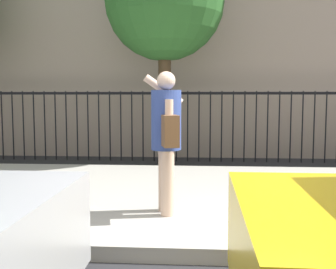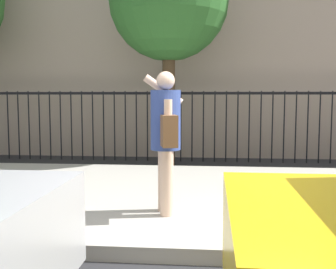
{
  "view_description": "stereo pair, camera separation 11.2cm",
  "coord_description": "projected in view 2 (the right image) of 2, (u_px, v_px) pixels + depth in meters",
  "views": [
    {
      "loc": [
        -0.16,
        -3.62,
        1.51
      ],
      "look_at": [
        -0.52,
        1.42,
        1.03
      ],
      "focal_mm": 44.97,
      "sensor_mm": 36.0,
      "label": 1
    },
    {
      "loc": [
        -0.05,
        -3.61,
        1.51
      ],
      "look_at": [
        -0.52,
        1.42,
        1.03
      ],
      "focal_mm": 44.97,
      "sensor_mm": 36.0,
      "label": 2
    }
  ],
  "objects": [
    {
      "name": "pedestrian_on_phone",
      "position": [
        166.0,
        132.0,
        4.74
      ],
      "size": [
        0.49,
        0.7,
        1.62
      ],
      "color": "beige",
      "rests_on": "sidewalk"
    },
    {
      "name": "iron_fence",
      "position": [
        209.0,
        117.0,
        9.47
      ],
      "size": [
        12.03,
        0.04,
        1.6
      ],
      "color": "black",
      "rests_on": "ground"
    },
    {
      "name": "ground_plane",
      "position": [
        211.0,
        266.0,
        3.71
      ],
      "size": [
        60.0,
        60.0,
        0.0
      ],
      "primitive_type": "plane",
      "color": "#28282B"
    },
    {
      "name": "street_tree_near",
      "position": [
        169.0,
        2.0,
        8.65
      ],
      "size": [
        2.47,
        2.47,
        4.68
      ],
      "color": "#4C3823",
      "rests_on": "ground"
    },
    {
      "name": "sidewalk",
      "position": [
        210.0,
        198.0,
        5.89
      ],
      "size": [
        28.0,
        4.4,
        0.15
      ],
      "primitive_type": "cube",
      "color": "#B2ADA3",
      "rests_on": "ground"
    }
  ]
}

